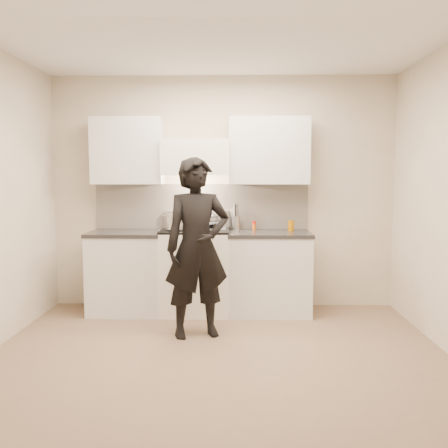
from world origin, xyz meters
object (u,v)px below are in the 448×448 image
(utensil_crock, at_px, (235,222))
(stove, at_px, (196,271))
(counter_right, at_px, (269,272))
(wok, at_px, (205,219))
(person, at_px, (197,248))

(utensil_crock, bearing_deg, stove, -155.06)
(counter_right, bearing_deg, wok, 169.62)
(stove, bearing_deg, wok, 50.98)
(stove, height_order, utensil_crock, utensil_crock)
(stove, distance_m, counter_right, 0.83)
(person, bearing_deg, utensil_crock, 52.58)
(counter_right, bearing_deg, person, -131.28)
(utensil_crock, relative_size, person, 0.17)
(wok, relative_size, utensil_crock, 1.44)
(stove, height_order, wok, wok)
(counter_right, height_order, utensil_crock, utensil_crock)
(stove, distance_m, wok, 0.60)
(wok, xyz_separation_m, utensil_crock, (0.34, 0.08, -0.04))
(wok, bearing_deg, counter_right, -10.38)
(counter_right, xyz_separation_m, person, (-0.74, -0.85, 0.40))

